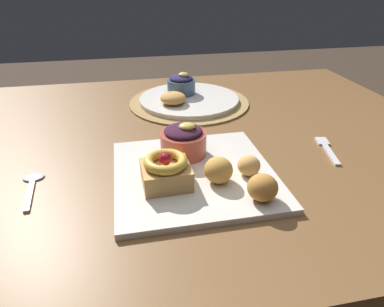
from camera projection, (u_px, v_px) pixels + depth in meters
name	position (u px, v px, depth m)	size (l,w,h in m)	color
dining_table	(159.00, 171.00, 0.84)	(1.44, 0.98, 0.73)	brown
woven_placemat	(189.00, 102.00, 1.01)	(0.35, 0.35, 0.01)	#997A47
front_plate	(194.00, 174.00, 0.66)	(0.30, 0.30, 0.01)	silver
cake_slice	(166.00, 171.00, 0.60)	(0.09, 0.08, 0.06)	tan
berry_ramekin	(183.00, 140.00, 0.70)	(0.09, 0.09, 0.07)	#B24C3D
fritter_front	(218.00, 170.00, 0.61)	(0.05, 0.05, 0.05)	gold
fritter_middle	(249.00, 165.00, 0.64)	(0.04, 0.04, 0.04)	tan
fritter_back	(263.00, 187.00, 0.57)	(0.05, 0.05, 0.05)	#BC7F38
back_plate	(189.00, 99.00, 1.01)	(0.29, 0.29, 0.01)	silver
back_ramekin	(181.00, 84.00, 1.02)	(0.08, 0.08, 0.07)	#3D5675
back_pastry	(173.00, 98.00, 0.95)	(0.07, 0.07, 0.03)	#C68E47
fork	(327.00, 148.00, 0.76)	(0.05, 0.13, 0.00)	silver
spoon	(32.00, 184.00, 0.63)	(0.04, 0.13, 0.00)	silver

